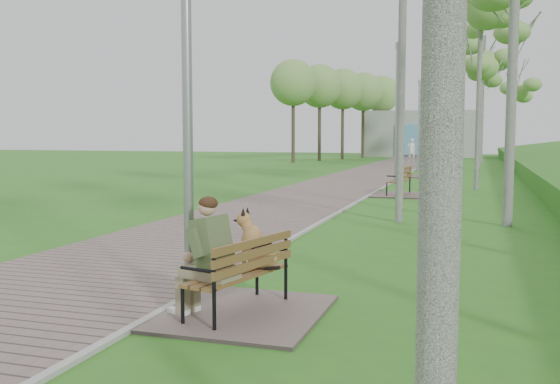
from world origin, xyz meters
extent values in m
plane|color=#306B23|center=(0.00, 0.00, 0.00)|extent=(120.00, 120.00, 0.00)
cube|color=#6D5C59|center=(-1.75, 21.50, 0.02)|extent=(3.50, 67.00, 0.04)
cube|color=#999993|center=(0.00, 21.50, 0.03)|extent=(0.10, 67.00, 0.05)
cube|color=#9E9E99|center=(-1.50, 51.00, 2.00)|extent=(10.00, 5.00, 4.00)
cube|color=#5799C2|center=(-1.50, 48.40, 1.50)|extent=(4.00, 0.20, 2.60)
cube|color=#6D5C59|center=(0.84, 0.59, 0.02)|extent=(1.73, 1.92, 0.04)
cube|color=brown|center=(0.79, 0.59, 0.43)|extent=(0.77, 1.50, 0.04)
cube|color=brown|center=(1.01, 0.54, 0.69)|extent=(0.39, 1.40, 0.32)
cube|color=#6D5C59|center=(0.89, 14.50, 0.02)|extent=(1.87, 2.08, 0.04)
cube|color=brown|center=(0.84, 14.50, 0.47)|extent=(0.60, 1.59, 0.04)
cube|color=brown|center=(1.09, 14.47, 0.75)|extent=(0.18, 1.55, 0.34)
cube|color=#6D5C59|center=(1.06, 23.74, 0.02)|extent=(1.82, 2.03, 0.04)
cube|color=brown|center=(1.01, 23.74, 0.46)|extent=(0.59, 1.55, 0.04)
cube|color=brown|center=(1.25, 23.76, 0.73)|extent=(0.18, 1.52, 0.33)
cube|color=#6D5C59|center=(1.07, 29.77, 0.02)|extent=(2.03, 2.26, 0.04)
cube|color=brown|center=(1.02, 29.77, 0.51)|extent=(0.86, 1.76, 0.05)
cube|color=brown|center=(1.29, 29.83, 0.81)|extent=(0.40, 1.67, 0.37)
cylinder|color=gray|center=(0.27, 0.50, 0.14)|extent=(0.18, 0.18, 0.27)
cylinder|color=gray|center=(0.27, 0.50, 2.27)|extent=(0.11, 0.11, 4.55)
cylinder|color=gray|center=(0.16, 19.30, 0.16)|extent=(0.21, 0.21, 0.32)
cylinder|color=gray|center=(0.16, 19.30, 2.67)|extent=(0.13, 0.13, 5.33)
cylinder|color=gray|center=(0.16, 19.30, 5.39)|extent=(0.19, 0.19, 0.27)
cylinder|color=gray|center=(0.24, 28.17, 0.14)|extent=(0.19, 0.19, 0.28)
cylinder|color=gray|center=(0.24, 28.17, 2.32)|extent=(0.11, 0.11, 4.64)
cylinder|color=gray|center=(0.24, 28.17, 4.69)|extent=(0.17, 0.17, 0.23)
imported|color=white|center=(-1.27, 39.58, 0.84)|extent=(0.72, 0.61, 1.67)
cylinder|color=silver|center=(1.61, 8.32, 4.82)|extent=(0.17, 0.17, 9.65)
cylinder|color=silver|center=(4.09, 14.43, 4.33)|extent=(0.16, 0.16, 8.67)
cylinder|color=silver|center=(3.21, 17.42, 3.90)|extent=(0.19, 0.19, 7.81)
ellipsoid|color=#77A650|center=(3.21, 17.42, 6.40)|extent=(2.72, 2.72, 3.44)
cylinder|color=silver|center=(4.58, 27.07, 4.77)|extent=(0.18, 0.18, 9.54)
ellipsoid|color=#77A650|center=(4.58, 27.07, 7.82)|extent=(2.55, 2.55, 4.20)
cylinder|color=silver|center=(2.07, 31.88, 4.05)|extent=(0.19, 0.19, 8.10)
ellipsoid|color=#77A650|center=(2.07, 31.88, 6.64)|extent=(2.75, 2.75, 3.57)
cylinder|color=silver|center=(3.34, 34.64, 3.88)|extent=(0.16, 0.16, 7.77)
ellipsoid|color=#77A650|center=(3.34, 34.64, 6.37)|extent=(2.27, 2.27, 3.42)
cylinder|color=silver|center=(3.45, 38.81, 4.26)|extent=(0.19, 0.19, 8.51)
ellipsoid|color=#77A650|center=(3.45, 38.81, 6.98)|extent=(2.80, 2.80, 3.75)
cylinder|color=silver|center=(5.99, 49.92, 3.93)|extent=(0.18, 0.18, 7.86)
ellipsoid|color=#77A650|center=(5.99, 49.92, 6.44)|extent=(2.60, 2.60, 3.46)
camera|label=1|loc=(3.24, -5.58, 1.95)|focal=40.00mm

